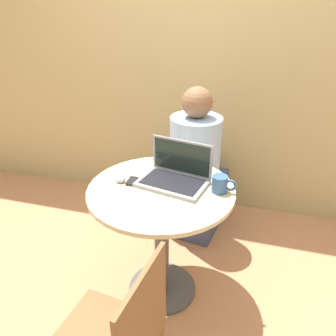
{
  "coord_description": "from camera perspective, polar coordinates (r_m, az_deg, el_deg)",
  "views": [
    {
      "loc": [
        0.45,
        -1.46,
        1.66
      ],
      "look_at": [
        0.03,
        0.05,
        0.85
      ],
      "focal_mm": 35.0,
      "sensor_mm": 36.0,
      "label": 1
    }
  ],
  "objects": [
    {
      "name": "cell_phone",
      "position": [
        1.83,
        -6.27,
        -2.29
      ],
      "size": [
        0.05,
        0.09,
        0.02
      ],
      "color": "black",
      "rests_on": "round_table"
    },
    {
      "name": "person_seated",
      "position": [
        2.46,
        5.04,
        -1.46
      ],
      "size": [
        0.41,
        0.57,
        1.17
      ],
      "color": "#3D4766",
      "rests_on": "ground_plane"
    },
    {
      "name": "computer_mouse",
      "position": [
        1.83,
        -8.36,
        -2.05
      ],
      "size": [
        0.06,
        0.05,
        0.03
      ],
      "color": "#B2B2B7",
      "rests_on": "round_table"
    },
    {
      "name": "round_table",
      "position": [
        1.88,
        -1.16,
        -8.64
      ],
      "size": [
        0.8,
        0.8,
        0.75
      ],
      "color": "#4C4C51",
      "rests_on": "ground_plane"
    },
    {
      "name": "ground_plane",
      "position": [
        2.25,
        -1.02,
        -20.23
      ],
      "size": [
        12.0,
        12.0,
        0.0
      ],
      "primitive_type": "plane",
      "color": "tan"
    },
    {
      "name": "back_wall",
      "position": [
        2.66,
        6.13,
        19.3
      ],
      "size": [
        7.0,
        0.05,
        2.6
      ],
      "color": "tan",
      "rests_on": "ground_plane"
    },
    {
      "name": "laptop",
      "position": [
        1.81,
        1.28,
        -1.21
      ],
      "size": [
        0.41,
        0.31,
        0.22
      ],
      "color": "gray",
      "rests_on": "round_table"
    },
    {
      "name": "coffee_cup",
      "position": [
        1.74,
        9.15,
        -2.79
      ],
      "size": [
        0.13,
        0.08,
        0.09
      ],
      "color": "#335684",
      "rests_on": "round_table"
    }
  ]
}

